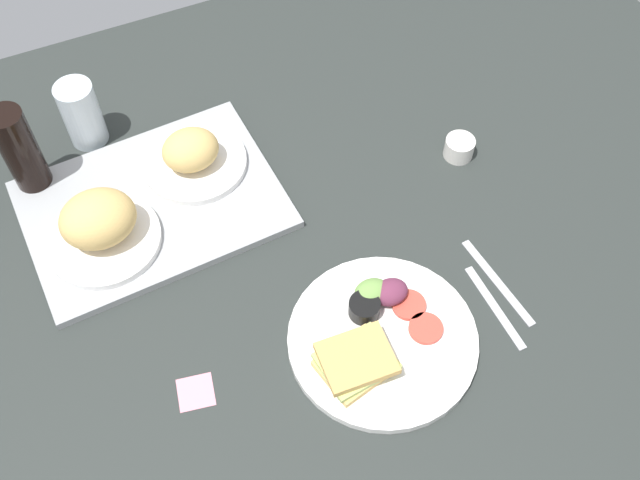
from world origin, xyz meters
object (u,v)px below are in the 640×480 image
drinking_glass (82,114)px  fork (495,307)px  plate_with_salad (378,337)px  bread_plate_far (192,155)px  soda_bottle (21,152)px  bread_plate_near (100,225)px  sticky_note (196,392)px  serving_tray (153,205)px  espresso_cup (459,148)px  knife (498,282)px

drinking_glass → fork: drinking_glass is taller
plate_with_salad → bread_plate_far: bearing=108.7°
soda_bottle → fork: soda_bottle is taller
bread_plate_near → bread_plate_far: (19.52, 9.27, -1.24)cm
bread_plate_far → sticky_note: bearing=-108.9°
serving_tray → plate_with_salad: 48.07cm
plate_with_salad → drinking_glass: drinking_glass is taller
bread_plate_near → espresso_cup: bearing=-6.2°
drinking_glass → soda_bottle: soda_bottle is taller
soda_bottle → knife: (67.02, -52.98, -9.21)cm
serving_tray → espresso_cup: bearing=-11.7°
fork → serving_tray: bearing=45.7°
drinking_glass → sticky_note: size_ratio=2.40×
soda_bottle → sticky_note: soda_bottle is taller
espresso_cup → soda_bottle: bearing=161.3°
soda_bottle → fork: size_ratio=1.11×
serving_tray → soda_bottle: 24.31cm
knife → bread_plate_far: bearing=36.2°
fork → sticky_note: fork is taller
drinking_glass → sticky_note: drinking_glass is taller
plate_with_salad → drinking_glass: 69.72cm
serving_tray → bread_plate_near: bread_plate_near is taller
bread_plate_near → bread_plate_far: size_ratio=1.03×
drinking_glass → fork: 83.09cm
plate_with_salad → drinking_glass: size_ratio=2.29×
serving_tray → plate_with_salad: (25.23, -40.91, 0.82)cm
plate_with_salad → soda_bottle: soda_bottle is taller
espresso_cup → serving_tray: bearing=168.3°
drinking_glass → sticky_note: 58.68cm
bread_plate_far → drinking_glass: bearing=134.3°
fork → sticky_note: (-50.44, 6.15, -0.19)cm
serving_tray → sticky_note: 37.45cm
bread_plate_near → soda_bottle: bearing=114.8°
plate_with_salad → knife: size_ratio=1.62×
bread_plate_far → fork: 60.27cm
bread_plate_near → fork: (55.61, -38.79, -5.68)cm
bread_plate_far → knife: 59.07cm
espresso_cup → sticky_note: espresso_cup is taller
serving_tray → knife: serving_tray is taller
plate_with_salad → knife: bearing=3.9°
serving_tray → bread_plate_near: 11.90cm
knife → espresso_cup: bearing=-21.7°
plate_with_salad → fork: 20.83cm
drinking_glass → serving_tray: bearing=-73.7°
sticky_note → plate_with_salad: bearing=-7.2°
espresso_cup → knife: (-8.06, -27.53, -1.75)cm
soda_bottle → espresso_cup: (75.08, -25.45, -7.46)cm
espresso_cup → sticky_note: 66.56cm
drinking_glass → bread_plate_far: bearing=-45.7°
sticky_note → serving_tray: bearing=83.0°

